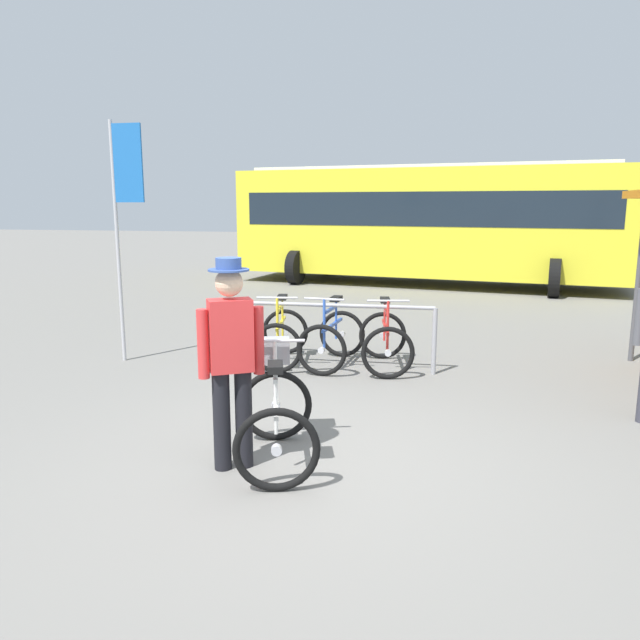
{
  "coord_description": "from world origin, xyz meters",
  "views": [
    {
      "loc": [
        1.11,
        -4.69,
        2.14
      ],
      "look_at": [
        -0.12,
        1.13,
        1.0
      ],
      "focal_mm": 34.3,
      "sensor_mm": 36.0,
      "label": 1
    }
  ],
  "objects_px": {
    "racked_bike_yellow": "(281,337)",
    "bus_distant": "(427,219)",
    "racked_bike_red": "(385,341)",
    "featured_bicycle": "(276,409)",
    "person_with_featured_bike": "(231,355)",
    "racked_bike_blue": "(332,339)",
    "banner_flag": "(124,196)"
  },
  "relations": [
    {
      "from": "person_with_featured_bike",
      "to": "racked_bike_blue",
      "type": "bearing_deg",
      "value": 86.72
    },
    {
      "from": "racked_bike_blue",
      "to": "bus_distant",
      "type": "relative_size",
      "value": 0.11
    },
    {
      "from": "racked_bike_blue",
      "to": "racked_bike_red",
      "type": "height_order",
      "value": "same"
    },
    {
      "from": "racked_bike_red",
      "to": "featured_bicycle",
      "type": "relative_size",
      "value": 0.95
    },
    {
      "from": "person_with_featured_bike",
      "to": "bus_distant",
      "type": "xyz_separation_m",
      "value": [
        1.05,
        12.07,
        0.79
      ]
    },
    {
      "from": "racked_bike_blue",
      "to": "racked_bike_red",
      "type": "xyz_separation_m",
      "value": [
        0.7,
        0.02,
        0.0
      ]
    },
    {
      "from": "racked_bike_red",
      "to": "racked_bike_blue",
      "type": "bearing_deg",
      "value": -178.16
    },
    {
      "from": "bus_distant",
      "to": "banner_flag",
      "type": "distance_m",
      "value": 9.77
    },
    {
      "from": "featured_bicycle",
      "to": "person_with_featured_bike",
      "type": "height_order",
      "value": "person_with_featured_bike"
    },
    {
      "from": "racked_bike_yellow",
      "to": "featured_bicycle",
      "type": "distance_m",
      "value": 3.16
    },
    {
      "from": "racked_bike_yellow",
      "to": "racked_bike_blue",
      "type": "height_order",
      "value": "same"
    },
    {
      "from": "racked_bike_blue",
      "to": "featured_bicycle",
      "type": "bearing_deg",
      "value": -88.02
    },
    {
      "from": "featured_bicycle",
      "to": "racked_bike_yellow",
      "type": "bearing_deg",
      "value": 104.76
    },
    {
      "from": "featured_bicycle",
      "to": "person_with_featured_bike",
      "type": "bearing_deg",
      "value": -141.89
    },
    {
      "from": "racked_bike_yellow",
      "to": "racked_bike_blue",
      "type": "distance_m",
      "value": 0.7
    },
    {
      "from": "racked_bike_blue",
      "to": "banner_flag",
      "type": "height_order",
      "value": "banner_flag"
    },
    {
      "from": "racked_bike_red",
      "to": "featured_bicycle",
      "type": "xyz_separation_m",
      "value": [
        -0.59,
        -3.1,
        0.08
      ]
    },
    {
      "from": "racked_bike_blue",
      "to": "featured_bicycle",
      "type": "relative_size",
      "value": 0.91
    },
    {
      "from": "racked_bike_yellow",
      "to": "bus_distant",
      "type": "relative_size",
      "value": 0.12
    },
    {
      "from": "racked_bike_blue",
      "to": "featured_bicycle",
      "type": "height_order",
      "value": "same"
    },
    {
      "from": "racked_bike_yellow",
      "to": "featured_bicycle",
      "type": "relative_size",
      "value": 0.95
    },
    {
      "from": "banner_flag",
      "to": "racked_bike_red",
      "type": "bearing_deg",
      "value": 5.54
    },
    {
      "from": "person_with_featured_bike",
      "to": "bus_distant",
      "type": "bearing_deg",
      "value": 85.01
    },
    {
      "from": "featured_bicycle",
      "to": "banner_flag",
      "type": "height_order",
      "value": "banner_flag"
    },
    {
      "from": "racked_bike_yellow",
      "to": "bus_distant",
      "type": "xyz_separation_m",
      "value": [
        1.56,
        8.78,
        1.37
      ]
    },
    {
      "from": "bus_distant",
      "to": "banner_flag",
      "type": "relative_size",
      "value": 3.21
    },
    {
      "from": "racked_bike_blue",
      "to": "person_with_featured_bike",
      "type": "relative_size",
      "value": 0.66
    },
    {
      "from": "bus_distant",
      "to": "racked_bike_blue",
      "type": "bearing_deg",
      "value": -95.63
    },
    {
      "from": "featured_bicycle",
      "to": "bus_distant",
      "type": "bearing_deg",
      "value": 86.34
    },
    {
      "from": "racked_bike_red",
      "to": "person_with_featured_bike",
      "type": "xyz_separation_m",
      "value": [
        -0.89,
        -3.34,
        0.58
      ]
    },
    {
      "from": "racked_bike_blue",
      "to": "racked_bike_red",
      "type": "relative_size",
      "value": 0.96
    },
    {
      "from": "racked_bike_red",
      "to": "bus_distant",
      "type": "relative_size",
      "value": 0.12
    }
  ]
}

